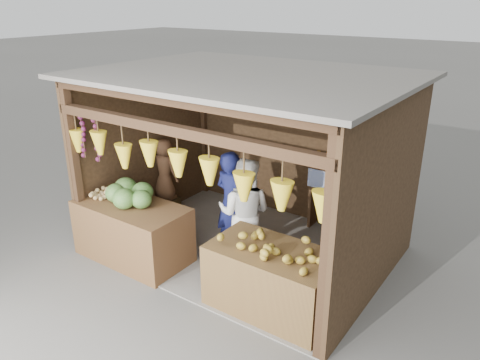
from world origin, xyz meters
name	(u,v)px	position (x,y,z in m)	size (l,w,h in m)	color
ground	(246,249)	(0.00, 0.00, 0.00)	(80.00, 80.00, 0.00)	#514F49
stall_structure	(242,145)	(-0.03, -0.04, 1.67)	(4.30, 3.30, 2.66)	slate
back_shelf	(349,185)	(1.05, 1.28, 0.87)	(1.25, 0.32, 1.32)	#382314
counter_left	(133,231)	(-1.21, -1.13, 0.42)	(1.67, 0.85, 0.85)	#52331B
counter_right	(272,280)	(1.08, -1.02, 0.41)	(1.53, 0.85, 0.82)	#4B3019
stool	(167,207)	(-1.80, 0.19, 0.17)	(0.36, 0.36, 0.33)	black
man_standing	(231,203)	(-0.14, -0.17, 0.79)	(0.58, 0.38, 1.59)	#131749
woman_standing	(245,213)	(0.22, -0.35, 0.80)	(0.78, 0.61, 1.60)	silver
vendor_seated	(165,169)	(-1.80, 0.19, 0.87)	(0.52, 0.34, 1.07)	brown
melon_pile	(131,193)	(-1.23, -1.08, 1.01)	(1.00, 0.50, 0.32)	#155117
tanfruit_pile	(100,193)	(-1.78, -1.18, 0.91)	(0.34, 0.40, 0.13)	olive
mango_pile	(274,244)	(1.11, -1.04, 0.93)	(1.40, 0.64, 0.22)	#C26719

